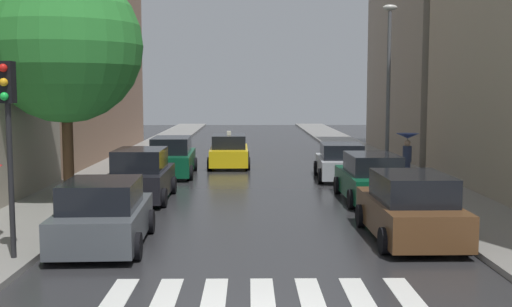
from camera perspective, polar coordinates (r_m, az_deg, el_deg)
ground_plane at (r=33.72m, az=-0.26°, el=-0.75°), size 28.00×72.00×0.04m
sidewalk_left at (r=34.28m, az=-11.19°, el=-0.60°), size 3.00×72.00×0.15m
sidewalk_right at (r=34.38m, az=10.64°, el=-0.57°), size 3.00×72.00×0.15m
crosswalk_stripes at (r=11.84m, az=0.61°, el=-13.01°), size 5.85×2.20×0.01m
building_right_mid at (r=38.36m, az=16.70°, el=11.18°), size 6.00×13.63×15.17m
parked_car_left_nearest at (r=15.70m, az=-13.86°, el=-5.55°), size 2.30×4.16×1.66m
parked_car_left_second at (r=21.98m, az=-10.50°, el=-2.09°), size 2.09×4.12×1.82m
parked_car_left_third at (r=28.21m, az=-7.73°, el=-0.38°), size 2.16×4.77×1.75m
parked_car_right_nearest at (r=16.42m, az=13.96°, el=-4.95°), size 2.18×4.47×1.74m
parked_car_right_second at (r=21.88m, az=10.52°, el=-2.30°), size 2.10×4.49×1.66m
parked_car_right_third at (r=27.06m, az=7.80°, el=-0.81°), size 2.26×4.12×1.56m
taxi_midroad at (r=31.32m, az=-2.49°, el=0.18°), size 2.13×4.54×1.81m
pedestrian_foreground at (r=25.88m, az=13.73°, el=0.53°), size 0.92×0.92×1.95m
street_tree_left at (r=21.63m, az=-17.15°, el=9.44°), size 5.11×5.11×7.71m
traffic_light_left_corner at (r=14.42m, az=-21.83°, el=3.25°), size 0.30×0.42×4.30m
lamp_post_right at (r=26.44m, az=12.07°, el=6.65°), size 0.60×0.28×7.19m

